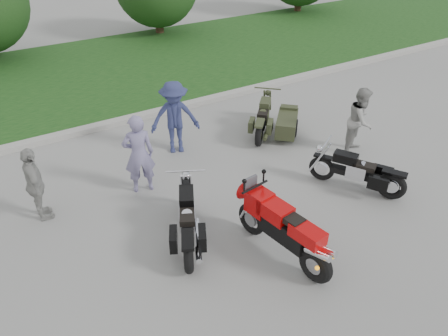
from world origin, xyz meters
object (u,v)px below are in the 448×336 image
sportbike_red (284,229)px  cruiser_left (188,223)px  person_stripe (139,154)px  cruiser_right (360,174)px  cruiser_sidecar (277,122)px  person_denim (175,118)px  person_grey (360,120)px  person_back (35,185)px

sportbike_red → cruiser_left: 1.78m
person_stripe → cruiser_right: bearing=161.3°
cruiser_sidecar → person_denim: size_ratio=1.04×
cruiser_left → person_denim: 3.48m
sportbike_red → cruiser_left: bearing=127.4°
cruiser_right → person_grey: 1.83m
cruiser_right → person_grey: size_ratio=1.14×
cruiser_right → person_grey: (1.24, 1.28, 0.42)m
cruiser_right → person_stripe: person_stripe is taller
person_stripe → person_denim: person_denim is taller
person_stripe → person_grey: person_stripe is taller
sportbike_red → cruiser_sidecar: sportbike_red is taller
person_grey → person_denim: person_denim is taller
sportbike_red → person_back: person_back is taller
person_stripe → person_grey: bearing=179.9°
cruiser_sidecar → person_denim: person_denim is taller
person_stripe → cruiser_sidecar: bearing=-160.3°
cruiser_left → person_denim: size_ratio=1.12×
sportbike_red → person_denim: 4.43m
person_back → person_denim: bearing=-73.5°
cruiser_left → person_grey: bearing=35.4°
cruiser_right → person_back: 6.74m
cruiser_left → cruiser_sidecar: (3.99, 2.55, -0.06)m
cruiser_right → person_denim: person_denim is taller
cruiser_left → person_back: bearing=161.4°
person_stripe → person_back: person_stripe is taller
sportbike_red → cruiser_sidecar: (2.71, 3.78, -0.24)m
cruiser_sidecar → person_grey: person_grey is taller
person_denim → cruiser_left: bearing=-92.1°
person_grey → person_back: (-7.43, 1.35, -0.04)m
cruiser_left → person_grey: size_ratio=1.24×
sportbike_red → person_denim: (0.03, 4.42, 0.30)m
cruiser_right → cruiser_left: bearing=143.1°
cruiser_sidecar → person_grey: size_ratio=1.15×
person_stripe → person_grey: size_ratio=1.08×
sportbike_red → cruiser_right: (2.72, 0.78, -0.21)m
cruiser_left → person_denim: bearing=94.0°
cruiser_right → person_stripe: size_ratio=1.05×
cruiser_right → person_denim: bearing=96.0°
person_denim → person_back: 3.65m
person_back → sportbike_red: bearing=-133.9°
person_back → person_stripe: bearing=-93.3°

